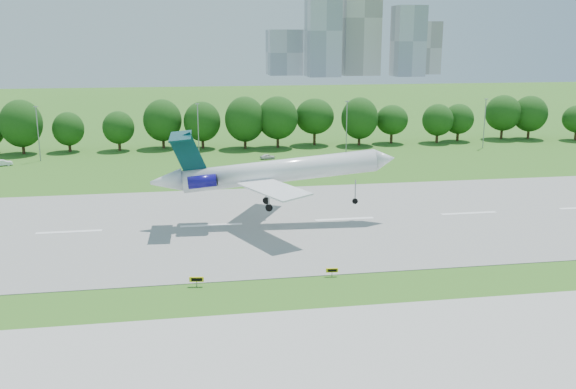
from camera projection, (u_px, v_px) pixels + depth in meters
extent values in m
plane|color=#2E661A|center=(399.00, 279.00, 72.87)|extent=(600.00, 600.00, 0.00)
cube|color=gray|center=(344.00, 219.00, 96.80)|extent=(400.00, 45.00, 0.08)
cube|color=#ADADA8|center=(467.00, 354.00, 55.62)|extent=(400.00, 23.00, 0.08)
cylinder|color=#382314|center=(27.00, 146.00, 150.97)|extent=(0.70, 0.70, 3.60)
sphere|color=#173C0F|center=(25.00, 128.00, 149.92)|extent=(8.40, 8.40, 8.40)
cylinder|color=#382314|center=(198.00, 142.00, 157.36)|extent=(0.70, 0.70, 3.60)
sphere|color=#173C0F|center=(197.00, 124.00, 156.31)|extent=(8.40, 8.40, 8.40)
cylinder|color=#382314|center=(355.00, 138.00, 163.75)|extent=(0.70, 0.70, 3.60)
sphere|color=#173C0F|center=(356.00, 121.00, 162.70)|extent=(8.40, 8.40, 8.40)
cylinder|color=#382314|center=(501.00, 134.00, 170.14)|extent=(0.70, 0.70, 3.60)
sphere|color=#173C0F|center=(503.00, 117.00, 169.09)|extent=(8.40, 8.40, 8.40)
cylinder|color=gray|center=(38.00, 134.00, 141.19)|extent=(0.24, 0.24, 12.00)
cube|color=gray|center=(36.00, 106.00, 139.74)|extent=(0.90, 0.25, 0.18)
cylinder|color=gray|center=(198.00, 130.00, 146.78)|extent=(0.24, 0.24, 12.00)
cube|color=gray|center=(197.00, 104.00, 145.33)|extent=(0.90, 0.25, 0.18)
cylinder|color=gray|center=(347.00, 127.00, 152.37)|extent=(0.24, 0.24, 12.00)
cube|color=gray|center=(347.00, 101.00, 150.92)|extent=(0.90, 0.25, 0.18)
cylinder|color=gray|center=(484.00, 124.00, 157.96)|extent=(0.24, 0.24, 12.00)
cube|color=gray|center=(486.00, 99.00, 156.51)|extent=(0.90, 0.25, 0.18)
cube|color=#B2B2B7|center=(323.00, 31.00, 441.42)|extent=(22.00, 22.00, 62.00)
cube|color=beige|center=(360.00, 18.00, 458.43)|extent=(26.00, 26.00, 80.00)
cube|color=#B2B2B7|center=(408.00, 41.00, 447.89)|extent=(20.00, 20.00, 48.00)
cube|color=beige|center=(426.00, 48.00, 476.70)|extent=(18.00, 18.00, 38.00)
cube|color=#B2B2B7|center=(284.00, 52.00, 465.28)|extent=(24.00, 24.00, 32.00)
cylinder|color=white|center=(280.00, 171.00, 93.37)|extent=(28.53, 4.22, 5.77)
cone|color=white|center=(385.00, 159.00, 95.06)|extent=(3.40, 3.40, 3.55)
cone|color=white|center=(166.00, 181.00, 91.52)|extent=(4.90, 3.45, 3.68)
cube|color=white|center=(274.00, 189.00, 87.07)|extent=(9.15, 13.11, 0.65)
cube|color=white|center=(264.00, 170.00, 99.76)|extent=(9.74, 13.05, 0.65)
cube|color=#053337|center=(188.00, 154.00, 91.02)|extent=(5.17, 0.64, 6.45)
cube|color=#053337|center=(181.00, 136.00, 90.27)|extent=(3.31, 9.04, 0.47)
cylinder|color=navy|center=(202.00, 182.00, 89.73)|extent=(4.15, 1.92, 2.13)
cylinder|color=navy|center=(202.00, 174.00, 94.45)|extent=(4.15, 1.92, 2.13)
cylinder|color=gray|center=(355.00, 190.00, 95.62)|extent=(0.19, 0.19, 3.30)
cylinder|color=black|center=(355.00, 201.00, 96.01)|extent=(0.86, 0.31, 0.85)
cylinder|color=gray|center=(269.00, 197.00, 91.92)|extent=(0.23, 0.23, 3.30)
cylinder|color=black|center=(269.00, 208.00, 92.32)|extent=(1.05, 0.46, 1.04)
cylinder|color=gray|center=(266.00, 190.00, 95.91)|extent=(0.23, 0.23, 3.30)
cylinder|color=black|center=(266.00, 201.00, 96.31)|extent=(1.05, 0.46, 1.04)
cube|color=gray|center=(197.00, 284.00, 70.73)|extent=(0.11, 0.11, 0.70)
cube|color=yellow|center=(197.00, 279.00, 70.61)|extent=(1.60, 0.41, 0.55)
cube|color=black|center=(196.00, 280.00, 70.50)|extent=(1.19, 0.19, 0.35)
cube|color=gray|center=(332.00, 274.00, 73.73)|extent=(0.10, 0.10, 0.62)
cube|color=yellow|center=(332.00, 270.00, 73.63)|extent=(1.42, 0.29, 0.49)
cube|color=black|center=(332.00, 271.00, 73.53)|extent=(1.06, 0.12, 0.31)
imported|color=white|center=(3.00, 163.00, 137.05)|extent=(4.17, 2.46, 1.30)
imported|color=silver|center=(268.00, 157.00, 144.70)|extent=(3.55, 1.98, 1.14)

